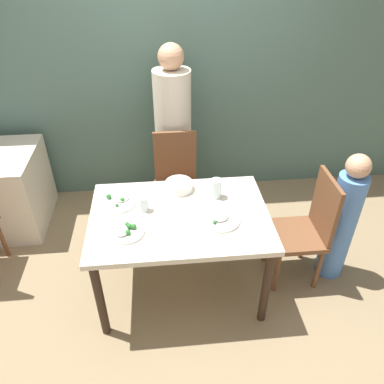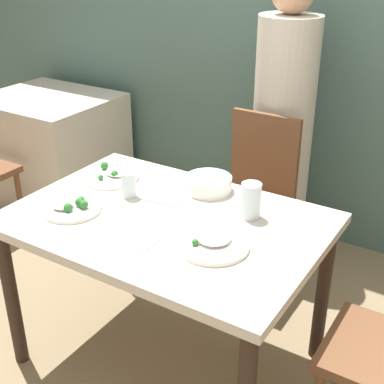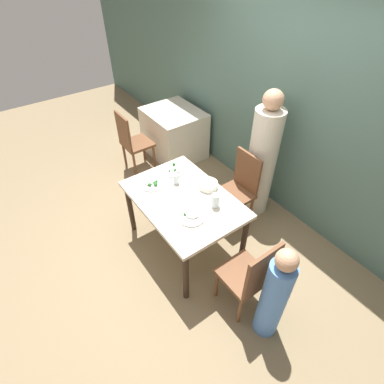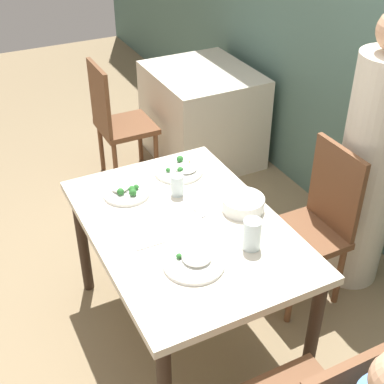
% 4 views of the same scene
% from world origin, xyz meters
% --- Properties ---
extents(ground_plane, '(10.00, 10.00, 0.00)m').
position_xyz_m(ground_plane, '(0.00, 0.00, 0.00)').
color(ground_plane, '#847051').
extents(wall_back, '(10.00, 0.06, 2.70)m').
position_xyz_m(wall_back, '(0.00, 1.45, 1.35)').
color(wall_back, '#4C6B60').
rests_on(wall_back, ground_plane).
extents(dining_table, '(1.25, 0.86, 0.73)m').
position_xyz_m(dining_table, '(0.00, 0.00, 0.64)').
color(dining_table, beige).
rests_on(dining_table, ground_plane).
extents(chair_adult_spot, '(0.40, 0.40, 0.93)m').
position_xyz_m(chair_adult_spot, '(0.02, 0.77, 0.49)').
color(chair_adult_spot, brown).
rests_on(chair_adult_spot, ground_plane).
extents(person_adult, '(0.33, 0.33, 1.61)m').
position_xyz_m(person_adult, '(0.02, 1.11, 0.75)').
color(person_adult, beige).
rests_on(person_adult, ground_plane).
extents(bowl_curry, '(0.21, 0.21, 0.07)m').
position_xyz_m(bowl_curry, '(0.02, 0.30, 0.77)').
color(bowl_curry, white).
rests_on(bowl_curry, dining_table).
extents(plate_rice_adult, '(0.27, 0.27, 0.06)m').
position_xyz_m(plate_rice_adult, '(-0.43, 0.18, 0.75)').
color(plate_rice_adult, white).
rests_on(plate_rice_adult, dining_table).
extents(plate_rice_child, '(0.24, 0.24, 0.06)m').
position_xyz_m(plate_rice_child, '(-0.36, -0.16, 0.75)').
color(plate_rice_child, white).
rests_on(plate_rice_child, dining_table).
extents(plate_noodles, '(0.27, 0.27, 0.05)m').
position_xyz_m(plate_noodles, '(0.27, -0.09, 0.75)').
color(plate_noodles, white).
rests_on(plate_noodles, dining_table).
extents(glass_water_tall, '(0.08, 0.08, 0.15)m').
position_xyz_m(glass_water_tall, '(0.28, 0.19, 0.80)').
color(glass_water_tall, silver).
rests_on(glass_water_tall, dining_table).
extents(glass_water_short, '(0.06, 0.06, 0.11)m').
position_xyz_m(glass_water_short, '(-0.24, 0.07, 0.79)').
color(glass_water_short, silver).
rests_on(glass_water_short, dining_table).
extents(napkin_folded, '(0.14, 0.14, 0.01)m').
position_xyz_m(napkin_folded, '(0.01, -0.21, 0.73)').
color(napkin_folded, white).
rests_on(napkin_folded, dining_table).
extents(fork_steel, '(0.18, 0.04, 0.01)m').
position_xyz_m(fork_steel, '(-0.10, 0.09, 0.73)').
color(fork_steel, silver).
rests_on(fork_steel, dining_table).
extents(background_table, '(0.86, 0.75, 0.75)m').
position_xyz_m(background_table, '(-1.66, 0.96, 0.37)').
color(background_table, beige).
rests_on(background_table, ground_plane).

